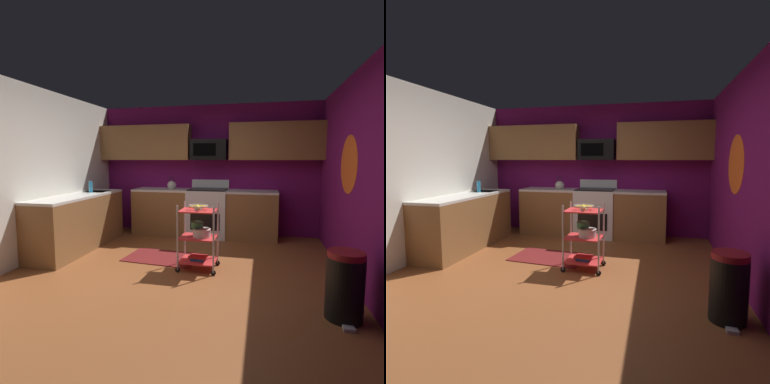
# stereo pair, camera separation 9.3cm
# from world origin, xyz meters

# --- Properties ---
(floor) EXTENTS (4.40, 4.80, 0.04)m
(floor) POSITION_xyz_m (0.00, 0.00, -0.02)
(floor) COLOR brown
(floor) RESTS_ON ground
(wall_back) EXTENTS (4.52, 0.06, 2.60)m
(wall_back) POSITION_xyz_m (0.00, 2.43, 1.30)
(wall_back) COLOR #6B1156
(wall_back) RESTS_ON ground
(wall_left) EXTENTS (0.06, 4.80, 2.60)m
(wall_left) POSITION_xyz_m (-2.23, 0.00, 1.30)
(wall_left) COLOR silver
(wall_left) RESTS_ON ground
(wall_right) EXTENTS (0.06, 4.80, 2.60)m
(wall_right) POSITION_xyz_m (2.23, 0.00, 1.30)
(wall_right) COLOR #6B1156
(wall_right) RESTS_ON ground
(wall_flower_decal) EXTENTS (0.00, 0.76, 0.76)m
(wall_flower_decal) POSITION_xyz_m (2.20, 0.57, 1.45)
(wall_flower_decal) COLOR #E5591E
(counter_run) EXTENTS (3.61, 2.65, 0.92)m
(counter_run) POSITION_xyz_m (-0.81, 1.54, 0.46)
(counter_run) COLOR brown
(counter_run) RESTS_ON ground
(oven_range) EXTENTS (0.76, 0.65, 1.10)m
(oven_range) POSITION_xyz_m (0.08, 2.10, 0.48)
(oven_range) COLOR white
(oven_range) RESTS_ON ground
(upper_cabinets) EXTENTS (4.40, 0.33, 0.70)m
(upper_cabinets) POSITION_xyz_m (-0.02, 2.23, 1.85)
(upper_cabinets) COLOR brown
(microwave) EXTENTS (0.70, 0.39, 0.40)m
(microwave) POSITION_xyz_m (0.08, 2.21, 1.70)
(microwave) COLOR black
(rolling_cart) EXTENTS (0.55, 0.41, 0.91)m
(rolling_cart) POSITION_xyz_m (0.27, 0.27, 0.45)
(rolling_cart) COLOR silver
(rolling_cart) RESTS_ON ground
(fruit_bowl) EXTENTS (0.27, 0.27, 0.07)m
(fruit_bowl) POSITION_xyz_m (0.27, 0.27, 0.88)
(fruit_bowl) COLOR silver
(fruit_bowl) RESTS_ON rolling_cart
(mixing_bowl_large) EXTENTS (0.25, 0.25, 0.11)m
(mixing_bowl_large) POSITION_xyz_m (0.32, 0.27, 0.52)
(mixing_bowl_large) COLOR silver
(mixing_bowl_large) RESTS_ON rolling_cart
(mixing_bowl_small) EXTENTS (0.18, 0.18, 0.08)m
(mixing_bowl_small) POSITION_xyz_m (0.25, 0.31, 0.62)
(mixing_bowl_small) COLOR #387F4C
(mixing_bowl_small) RESTS_ON rolling_cart
(book_stack) EXTENTS (0.25, 0.20, 0.06)m
(book_stack) POSITION_xyz_m (0.27, 0.27, 0.16)
(book_stack) COLOR #1E4C8C
(book_stack) RESTS_ON rolling_cart
(kettle) EXTENTS (0.21, 0.18, 0.26)m
(kettle) POSITION_xyz_m (-0.66, 2.10, 1.00)
(kettle) COLOR beige
(kettle) RESTS_ON counter_run
(dish_soap_bottle) EXTENTS (0.06, 0.06, 0.20)m
(dish_soap_bottle) POSITION_xyz_m (-1.89, 1.15, 1.02)
(dish_soap_bottle) COLOR #2D8CBF
(dish_soap_bottle) RESTS_ON counter_run
(trash_can) EXTENTS (0.34, 0.42, 0.66)m
(trash_can) POSITION_xyz_m (1.90, -0.71, 0.33)
(trash_can) COLOR black
(trash_can) RESTS_ON ground
(floor_rug) EXTENTS (1.15, 0.78, 0.01)m
(floor_rug) POSITION_xyz_m (-0.37, 0.62, 0.01)
(floor_rug) COLOR maroon
(floor_rug) RESTS_ON ground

